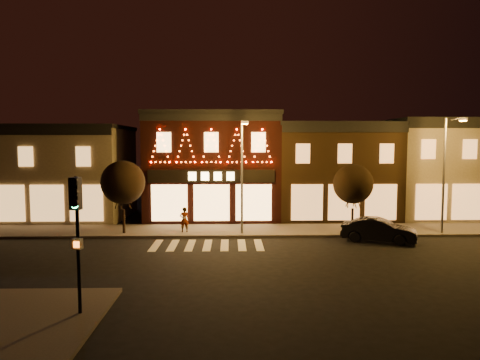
{
  "coord_description": "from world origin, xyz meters",
  "views": [
    {
      "loc": [
        1.33,
        -21.36,
        5.91
      ],
      "look_at": [
        1.9,
        4.0,
        3.81
      ],
      "focal_mm": 33.11,
      "sensor_mm": 36.0,
      "label": 1
    }
  ],
  "objects_px": {
    "traffic_signal_near": "(77,218)",
    "dark_sedan": "(379,230)",
    "streetlamp_mid": "(242,168)",
    "pedestrian": "(184,220)"
  },
  "relations": [
    {
      "from": "streetlamp_mid",
      "to": "pedestrian",
      "type": "relative_size",
      "value": 4.39
    },
    {
      "from": "pedestrian",
      "to": "streetlamp_mid",
      "type": "bearing_deg",
      "value": 155.58
    },
    {
      "from": "traffic_signal_near",
      "to": "dark_sedan",
      "type": "xyz_separation_m",
      "value": [
        14.03,
        11.42,
        -2.73
      ]
    },
    {
      "from": "traffic_signal_near",
      "to": "streetlamp_mid",
      "type": "bearing_deg",
      "value": 76.48
    },
    {
      "from": "traffic_signal_near",
      "to": "streetlamp_mid",
      "type": "xyz_separation_m",
      "value": [
        5.87,
        13.31,
        0.91
      ]
    },
    {
      "from": "dark_sedan",
      "to": "pedestrian",
      "type": "height_order",
      "value": "pedestrian"
    },
    {
      "from": "pedestrian",
      "to": "dark_sedan",
      "type": "bearing_deg",
      "value": 152.92
    },
    {
      "from": "traffic_signal_near",
      "to": "dark_sedan",
      "type": "bearing_deg",
      "value": 49.43
    },
    {
      "from": "traffic_signal_near",
      "to": "dark_sedan",
      "type": "distance_m",
      "value": 18.3
    },
    {
      "from": "streetlamp_mid",
      "to": "dark_sedan",
      "type": "relative_size",
      "value": 1.65
    }
  ]
}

